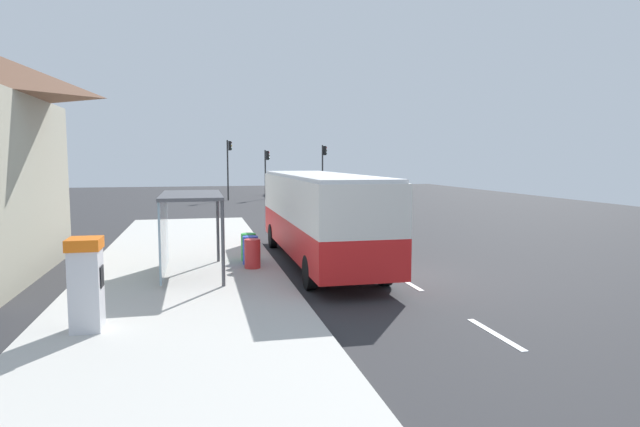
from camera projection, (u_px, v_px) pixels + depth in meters
ground_plane at (304, 225)px, 30.99m from camera, size 56.00×92.00×0.04m
sidewalk_platform at (184, 270)px, 17.93m from camera, size 6.20×30.00×0.18m
lane_stripe_seg_0 at (495, 334)px, 11.63m from camera, size 0.16×2.20×0.01m
lane_stripe_seg_1 at (407, 282)px, 16.49m from camera, size 0.16×2.20×0.01m
lane_stripe_seg_2 at (359, 254)px, 21.34m from camera, size 0.16×2.20×0.01m
lane_stripe_seg_3 at (329, 237)px, 26.19m from camera, size 0.16×2.20×0.01m
lane_stripe_seg_4 at (309, 224)px, 31.04m from camera, size 0.16×2.20×0.01m
lane_stripe_seg_5 at (293, 216)px, 35.90m from camera, size 0.16×2.20×0.01m
lane_stripe_seg_6 at (282, 209)px, 40.75m from camera, size 0.16×2.20×0.01m
lane_stripe_seg_7 at (273, 204)px, 45.60m from camera, size 0.16×2.20×0.01m
bus at (319, 213)px, 19.30m from camera, size 2.58×11.02×3.21m
white_van at (304, 190)px, 42.32m from camera, size 2.05×5.20×2.30m
sedan_near at (279, 188)px, 55.91m from camera, size 1.93×4.44×1.52m
sedan_far at (295, 193)px, 46.95m from camera, size 1.91×4.43×1.52m
ticket_machine at (86, 283)px, 11.27m from camera, size 0.66×0.76×1.94m
recycling_bin_red at (252, 254)px, 17.77m from camera, size 0.52×0.52×0.95m
recycling_bin_blue at (250, 250)px, 18.45m from camera, size 0.52×0.52×0.95m
recycling_bin_green at (248, 247)px, 19.13m from camera, size 0.52×0.52×0.95m
traffic_light_near_side at (324, 163)px, 50.08m from camera, size 0.49×0.28×5.00m
traffic_light_far_side at (229, 161)px, 48.94m from camera, size 0.49×0.28×5.42m
traffic_light_median at (266, 166)px, 50.54m from camera, size 0.49×0.28×4.56m
bus_shelter at (181, 213)px, 16.66m from camera, size 1.80×4.00×2.50m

